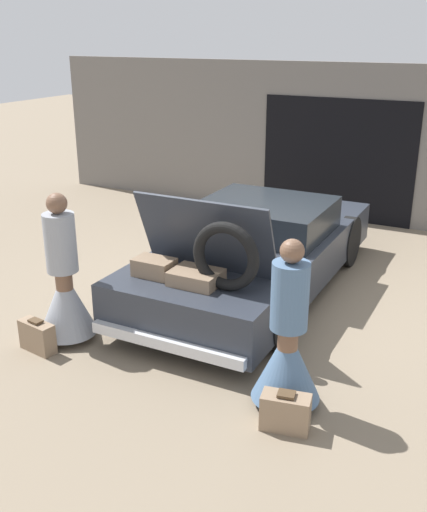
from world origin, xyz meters
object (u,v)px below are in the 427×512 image
object	(u,v)px
car	(257,250)
person_right	(287,349)
suitcase_beside_left_person	(37,336)
suitcase_beside_right_person	(285,412)
person_left	(65,289)

from	to	relation	value
car	person_right	xyz separation A→B (m)	(1.32, -2.37, 0.04)
suitcase_beside_left_person	suitcase_beside_right_person	distance (m)	2.90
car	person_left	xyz separation A→B (m)	(-1.33, -2.29, 0.06)
car	person_left	size ratio (longest dim) A/B	2.75
suitcase_beside_right_person	person_right	bearing A→B (deg)	110.77
suitcase_beside_left_person	person_right	bearing A→B (deg)	6.07
person_left	suitcase_beside_left_person	size ratio (longest dim) A/B	3.74
person_left	person_right	bearing A→B (deg)	90.51
car	person_right	bearing A→B (deg)	-60.84
car	person_left	bearing A→B (deg)	-120.13
person_left	person_right	size ratio (longest dim) A/B	1.04
suitcase_beside_left_person	car	bearing A→B (deg)	61.62
suitcase_beside_left_person	suitcase_beside_right_person	world-z (taller)	suitcase_beside_left_person
person_left	suitcase_beside_left_person	distance (m)	0.59
suitcase_beside_left_person	suitcase_beside_right_person	bearing A→B (deg)	-1.24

